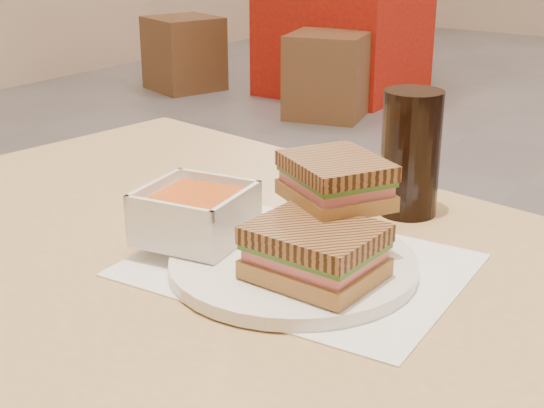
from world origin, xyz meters
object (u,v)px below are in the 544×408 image
Objects in this scene: soup_bowl at (195,216)px; plate at (293,264)px; panini_lower at (315,251)px; cola_glass at (410,153)px; main_table at (274,369)px; bg_chair_0r at (328,75)px; bg_table_0 at (344,32)px; bg_chair_0l at (184,53)px.

plate is at bearing 9.10° from soup_bowl.
cola_glass is (-0.02, 0.25, 0.03)m from panini_lower.
bg_chair_0r is at bearing 120.43° from main_table.
cola_glass is 4.19m from bg_table_0.
bg_table_0 is 0.70m from bg_chair_0r.
plate is at bearing -46.83° from bg_chair_0l.
plate is at bearing -60.52° from bg_table_0.
panini_lower is 0.24× the size of bg_chair_0r.
main_table is at bearing -97.68° from cola_glass.
bg_chair_0l is (-0.90, -0.54, -0.15)m from bg_table_0.
cola_glass is (0.03, 0.24, 0.19)m from main_table.
soup_bowl is at bearing -62.00° from bg_table_0.
panini_lower is at bearing -58.90° from bg_chair_0r.
bg_table_0 reaches higher than bg_chair_0l.
cola_glass reaches higher than soup_bowl.
soup_bowl reaches higher than bg_chair_0l.
plate is 2.11× the size of panini_lower.
bg_chair_0l is (-3.04, 3.24, -0.52)m from plate.
bg_chair_0r is (-1.86, 3.17, -0.40)m from main_table.
main_table is 10.34× the size of soup_bowl.
bg_chair_0l is (-3.06, 3.02, -0.59)m from cola_glass.
main_table is 4.94× the size of plate.
plate is at bearing -95.13° from cola_glass.
main_table is 10.42× the size of panini_lower.
cola_glass reaches higher than bg_chair_0l.
main_table is 4.36m from bg_table_0.
bg_chair_0r is at bearing 122.91° from cola_glass.
main_table is 2.46× the size of bg_chair_0r.
panini_lower is 0.14× the size of bg_table_0.
main_table is at bearing -126.25° from plate.
bg_chair_0r is at bearing -4.29° from bg_chair_0l.
soup_bowl is 0.16m from panini_lower.
main_table is 4.47m from bg_chair_0l.
main_table is 0.17m from panini_lower.
bg_chair_0r is at bearing 121.10° from panini_lower.
cola_glass is at bearing 95.05° from panini_lower.
cola_glass reaches higher than panini_lower.
bg_table_0 reaches higher than plate.
bg_table_0 is at bearing 119.79° from panini_lower.
bg_table_0 is (-2.16, 3.56, -0.44)m from cola_glass.
plate is at bearing -59.27° from bg_chair_0r.
panini_lower reaches higher than bg_chair_0r.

